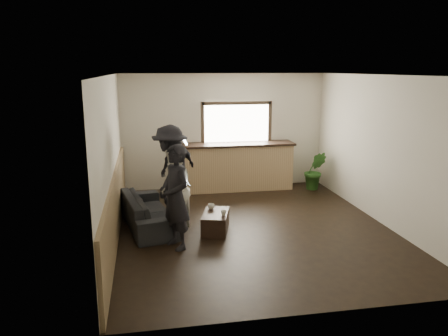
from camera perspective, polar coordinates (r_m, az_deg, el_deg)
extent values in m
cube|color=black|center=(8.27, 3.75, -7.76)|extent=(5.00, 6.00, 0.01)
cube|color=silver|center=(7.74, 4.06, 12.02)|extent=(5.00, 6.00, 0.01)
cube|color=beige|center=(10.78, 0.00, 4.82)|extent=(5.00, 0.01, 2.80)
cube|color=beige|center=(5.12, 12.12, -4.60)|extent=(5.00, 0.01, 2.80)
cube|color=beige|center=(7.68, -14.52, 1.10)|extent=(0.01, 6.00, 2.80)
cube|color=beige|center=(8.83, 19.84, 2.25)|extent=(0.01, 6.00, 2.80)
cube|color=#957A54|center=(7.89, -13.95, -4.94)|extent=(0.06, 5.90, 1.10)
cube|color=tan|center=(10.68, 1.89, 0.10)|extent=(2.60, 0.60, 1.10)
cube|color=black|center=(10.57, 1.91, 3.14)|extent=(2.70, 0.68, 0.05)
cube|color=white|center=(10.77, 1.62, 5.88)|extent=(1.60, 0.06, 0.90)
cube|color=#3F3326|center=(10.70, 1.67, 8.47)|extent=(1.72, 0.08, 0.08)
cube|color=#3F3326|center=(10.60, -2.82, 5.76)|extent=(0.08, 0.08, 1.06)
cube|color=#3F3326|center=(10.95, 5.98, 5.93)|extent=(0.08, 0.08, 1.06)
imported|color=black|center=(8.37, -9.84, -5.55)|extent=(1.16, 2.13, 0.59)
cube|color=black|center=(8.03, -1.11, -7.06)|extent=(0.64, 0.88, 0.35)
imported|color=silver|center=(8.16, -1.70, -5.04)|extent=(0.14, 0.14, 0.10)
imported|color=silver|center=(7.80, -0.06, -5.91)|extent=(0.12, 0.12, 0.10)
imported|color=#2D6623|center=(10.90, 11.80, -0.33)|extent=(0.61, 0.53, 0.94)
imported|color=black|center=(7.15, -6.29, -3.81)|extent=(0.65, 0.75, 1.74)
cube|color=black|center=(7.21, -4.83, -1.95)|extent=(0.11, 0.11, 0.12)
cube|color=white|center=(7.20, -4.83, -1.93)|extent=(0.10, 0.09, 0.11)
imported|color=#B9B7A7|center=(7.88, -6.51, -2.93)|extent=(0.83, 0.92, 1.55)
cube|color=black|center=(7.77, -5.00, -1.79)|extent=(0.11, 0.10, 0.12)
cube|color=white|center=(7.76, -5.00, -1.77)|extent=(0.09, 0.09, 0.11)
imported|color=black|center=(8.55, -7.01, -0.62)|extent=(0.98, 1.34, 1.86)
cube|color=black|center=(8.49, -5.57, -0.10)|extent=(0.11, 0.09, 0.12)
cube|color=white|center=(8.48, -5.57, -0.08)|extent=(0.09, 0.08, 0.11)
imported|color=black|center=(9.24, -6.05, -0.18)|extent=(0.98, 0.98, 1.67)
cube|color=black|center=(8.98, -5.07, 3.36)|extent=(0.12, 0.12, 0.12)
cube|color=white|center=(8.97, -5.07, 3.38)|extent=(0.10, 0.10, 0.11)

